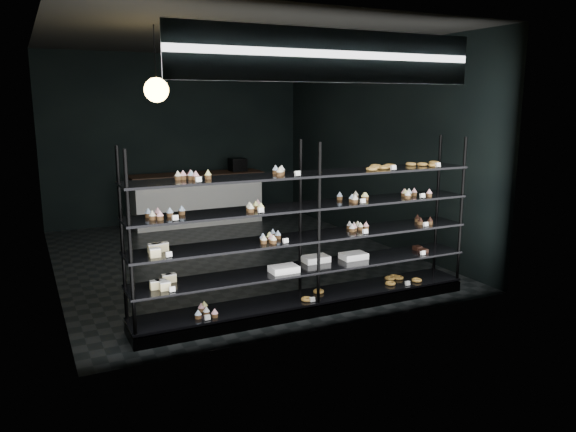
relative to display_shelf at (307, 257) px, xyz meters
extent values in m
cube|color=black|center=(0.00, 2.45, -0.62)|extent=(5.00, 6.00, 0.01)
cube|color=black|center=(0.00, 2.45, 2.57)|extent=(5.00, 6.00, 0.01)
cube|color=black|center=(0.00, 5.45, 0.97)|extent=(5.00, 0.01, 3.20)
cube|color=black|center=(0.00, -0.55, 0.97)|extent=(5.00, 0.01, 3.20)
cube|color=black|center=(-2.50, 2.45, 0.97)|extent=(0.01, 6.00, 3.20)
cube|color=black|center=(2.50, 2.45, 0.97)|extent=(0.01, 6.00, 3.20)
cube|color=black|center=(0.02, 0.00, -0.57)|extent=(4.00, 0.50, 0.12)
cylinder|color=black|center=(-1.95, -0.22, 0.36)|extent=(0.04, 0.04, 1.85)
cylinder|color=black|center=(-1.95, 0.22, 0.36)|extent=(0.04, 0.04, 1.85)
cylinder|color=black|center=(0.02, -0.22, 0.36)|extent=(0.04, 0.04, 1.85)
cylinder|color=black|center=(0.02, 0.22, 0.36)|extent=(0.04, 0.04, 1.85)
cylinder|color=black|center=(1.99, -0.22, 0.36)|extent=(0.04, 0.04, 1.85)
cylinder|color=black|center=(1.99, 0.22, 0.36)|extent=(0.04, 0.04, 1.85)
cube|color=black|center=(0.02, 0.00, -0.48)|extent=(4.00, 0.50, 0.03)
cube|color=black|center=(0.02, 0.00, -0.13)|extent=(4.00, 0.50, 0.02)
cube|color=black|center=(0.02, 0.00, 0.22)|extent=(4.00, 0.50, 0.02)
cube|color=black|center=(0.02, 0.00, 0.57)|extent=(4.00, 0.50, 0.02)
cube|color=black|center=(0.02, 0.00, 0.92)|extent=(4.00, 0.50, 0.02)
cube|color=white|center=(-1.22, -0.18, 0.96)|extent=(0.06, 0.04, 0.06)
cube|color=white|center=(-0.26, -0.18, 0.96)|extent=(0.06, 0.04, 0.06)
cube|color=white|center=(0.95, -0.18, 0.96)|extent=(0.05, 0.04, 0.06)
cube|color=white|center=(1.63, -0.18, 0.96)|extent=(0.06, 0.04, 0.06)
cube|color=white|center=(-1.54, -0.18, 0.61)|extent=(0.06, 0.04, 0.06)
cube|color=white|center=(-0.59, -0.18, 0.61)|extent=(0.05, 0.04, 0.06)
cube|color=white|center=(0.61, -0.18, 0.61)|extent=(0.05, 0.04, 0.06)
cube|color=white|center=(1.42, -0.18, 0.61)|extent=(0.06, 0.04, 0.06)
cube|color=white|center=(-1.54, -0.18, 0.26)|extent=(0.06, 0.04, 0.06)
cube|color=white|center=(-0.38, -0.18, 0.26)|extent=(0.06, 0.04, 0.06)
cube|color=white|center=(0.68, -0.18, 0.26)|extent=(0.05, 0.04, 0.06)
cube|color=white|center=(1.48, -0.18, 0.26)|extent=(0.06, 0.04, 0.06)
cube|color=white|center=(-1.53, -0.18, -0.09)|extent=(0.06, 0.04, 0.06)
cube|color=white|center=(1.52, -0.18, -0.09)|extent=(0.06, 0.04, 0.06)
cube|color=white|center=(-1.18, -0.18, -0.44)|extent=(0.06, 0.04, 0.06)
cube|color=white|center=(0.02, -0.18, -0.44)|extent=(0.05, 0.04, 0.06)
cube|color=white|center=(1.27, -0.18, -0.44)|extent=(0.06, 0.04, 0.06)
cube|color=#0D1341|center=(0.00, -0.47, 2.12)|extent=(3.20, 0.04, 0.45)
cube|color=white|center=(0.00, -0.49, 2.12)|extent=(3.30, 0.02, 0.50)
cylinder|color=black|center=(-1.28, 1.37, 2.26)|extent=(0.01, 0.01, 0.59)
sphere|color=#EDB653|center=(-1.28, 1.37, 1.82)|extent=(0.28, 0.28, 0.28)
cube|color=silver|center=(0.22, 4.95, -0.17)|extent=(2.42, 0.60, 0.92)
cube|color=black|center=(0.22, 4.95, 0.32)|extent=(2.52, 0.65, 0.06)
cube|color=black|center=(1.05, 4.95, 0.48)|extent=(0.30, 0.30, 0.25)
camera|label=1|loc=(-2.80, -5.32, 1.70)|focal=35.00mm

